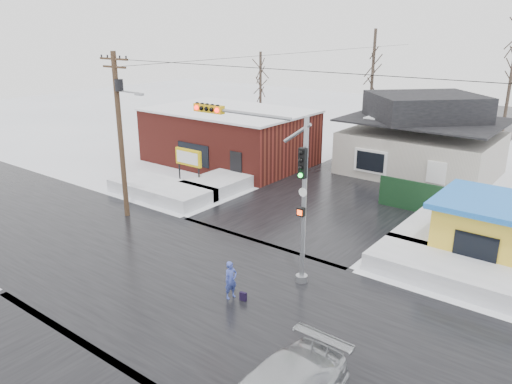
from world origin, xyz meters
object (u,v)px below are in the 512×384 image
Objects in this scene: utility_pole at (120,126)px; marquee_sign at (188,159)px; traffic_signal at (272,172)px; kiosk at (488,229)px; pedestrian at (231,280)px.

marquee_sign is (-1.07, 5.99, -3.19)m from utility_pole.
utility_pole is at bearing -79.87° from marquee_sign.
kiosk is at bearing 44.84° from traffic_signal.
kiosk is (7.07, 7.03, -3.08)m from traffic_signal.
traffic_signal is at bearing -135.16° from kiosk.
marquee_sign reaches higher than pedestrian.
traffic_signal is at bearing -2.95° from utility_pole.
traffic_signal is 4.52× the size of pedestrian.
kiosk reaches higher than pedestrian.
traffic_signal reaches higher than pedestrian.
marquee_sign is (-11.43, 6.53, -2.62)m from traffic_signal.
utility_pole is 11.77m from pedestrian.
pedestrian is at bearing -17.61° from utility_pole.
kiosk is 12.07m from pedestrian.
traffic_signal is at bearing -29.72° from marquee_sign.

